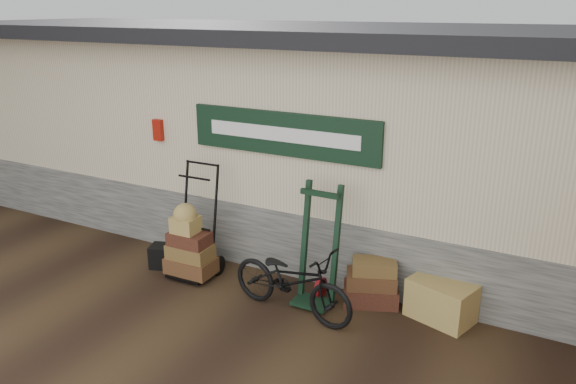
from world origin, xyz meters
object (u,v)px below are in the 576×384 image
Objects in this scene: suitcase_stack at (371,281)px; wicker_hamper at (441,301)px; bicycle at (292,277)px; green_barrow at (318,245)px; black_trunk at (162,256)px; porter_trolley at (196,219)px.

suitcase_stack is 0.91× the size of wicker_hamper.
wicker_hamper is at bearing -58.40° from bicycle.
green_barrow is 0.79m from suitcase_stack.
green_barrow is 2.39m from black_trunk.
green_barrow is 1.55m from wicker_hamper.
porter_trolley is at bearing 85.09° from bicycle.
bicycle is (-1.58, -0.70, 0.24)m from wicker_hamper.
porter_trolley is 2.43m from suitcase_stack.
wicker_hamper is at bearing 2.27° from suitcase_stack.
suitcase_stack is (0.60, 0.26, -0.46)m from green_barrow.
porter_trolley reaches higher than wicker_hamper.
bicycle is (1.62, -0.36, -0.29)m from porter_trolley.
black_trunk is 0.19× the size of bicycle.
wicker_hamper is (0.84, 0.03, -0.05)m from suitcase_stack.
green_barrow is 0.51m from bicycle.
suitcase_stack is 1.01m from bicycle.
black_trunk is 2.21m from bicycle.
wicker_hamper is (1.44, 0.29, -0.51)m from green_barrow.
wicker_hamper is 2.25× the size of black_trunk.
black_trunk is at bearing 90.86° from bicycle.
porter_trolley is 2.15× the size of wicker_hamper.
black_trunk is at bearing -170.66° from porter_trolley.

